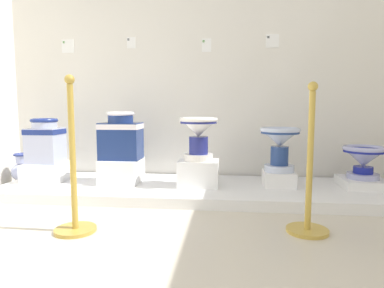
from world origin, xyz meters
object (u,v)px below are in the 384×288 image
(plinth_block_slender_white, at_px, (47,172))
(plinth_block_squat_floral, at_px, (362,183))
(plinth_block_broad_patterned, at_px, (198,173))
(decorative_vase_corner, at_px, (23,170))
(antique_toilet_broad_patterned, at_px, (199,132))
(antique_toilet_squat_floral, at_px, (364,158))
(info_placard_second, at_px, (131,43))
(antique_toilet_slender_white, at_px, (45,140))
(info_placard_first, at_px, (68,46))
(stanchion_post_near_left, at_px, (74,189))
(antique_toilet_pale_glazed, at_px, (121,136))
(plinth_block_pale_glazed, at_px, (122,171))
(stanchion_post_near_right, at_px, (309,192))
(plinth_block_rightmost, at_px, (279,179))
(info_placard_third, at_px, (206,45))
(info_placard_fourth, at_px, (272,41))
(antique_toilet_rightmost, at_px, (280,142))

(plinth_block_slender_white, xyz_separation_m, plinth_block_squat_floral, (3.02, 0.08, -0.05))
(plinth_block_broad_patterned, distance_m, decorative_vase_corner, 1.94)
(antique_toilet_broad_patterned, distance_m, plinth_block_squat_floral, 1.58)
(plinth_block_broad_patterned, xyz_separation_m, antique_toilet_squat_floral, (1.51, 0.12, 0.15))
(info_placard_second, bearing_deg, antique_toilet_squat_floral, -10.38)
(antique_toilet_slender_white, xyz_separation_m, antique_toilet_squat_floral, (3.02, 0.08, -0.14))
(info_placard_first, bearing_deg, antique_toilet_broad_patterned, -19.80)
(antique_toilet_broad_patterned, distance_m, antique_toilet_squat_floral, 1.53)
(stanchion_post_near_left, bearing_deg, plinth_block_slender_white, 127.18)
(info_placard_first, xyz_separation_m, info_placard_second, (0.71, -0.00, 0.02))
(antique_toilet_slender_white, xyz_separation_m, plinth_block_squat_floral, (3.02, 0.08, -0.37))
(antique_toilet_slender_white, distance_m, antique_toilet_pale_glazed, 0.76)
(info_placard_second, bearing_deg, stanchion_post_near_left, -88.48)
(info_placard_second, bearing_deg, plinth_block_pale_glazed, -88.19)
(decorative_vase_corner, bearing_deg, stanchion_post_near_right, -22.20)
(plinth_block_rightmost, bearing_deg, antique_toilet_slender_white, -178.96)
(plinth_block_broad_patterned, relative_size, antique_toilet_broad_patterned, 0.93)
(info_placard_third, bearing_deg, info_placard_fourth, 0.00)
(antique_toilet_rightmost, bearing_deg, antique_toilet_slender_white, -178.96)
(info_placard_fourth, xyz_separation_m, stanchion_post_near_right, (0.09, -1.37, -1.23))
(antique_toilet_broad_patterned, relative_size, stanchion_post_near_right, 0.40)
(info_placard_second, xyz_separation_m, stanchion_post_near_right, (1.57, -1.37, -1.24))
(plinth_block_broad_patterned, bearing_deg, stanchion_post_near_right, -46.34)
(stanchion_post_near_right, bearing_deg, antique_toilet_rightmost, 93.25)
(plinth_block_slender_white, xyz_separation_m, antique_toilet_broad_patterned, (1.52, -0.04, 0.41))
(antique_toilet_squat_floral, relative_size, stanchion_post_near_left, 0.36)
(plinth_block_slender_white, height_order, stanchion_post_near_left, stanchion_post_near_left)
(plinth_block_broad_patterned, distance_m, info_placard_second, 1.61)
(plinth_block_broad_patterned, xyz_separation_m, antique_toilet_broad_patterned, (0.00, 0.00, 0.38))
(info_placard_first, relative_size, decorative_vase_corner, 0.42)
(plinth_block_broad_patterned, bearing_deg, antique_toilet_slender_white, 178.44)
(plinth_block_pale_glazed, distance_m, info_placard_third, 1.56)
(plinth_block_squat_floral, distance_m, antique_toilet_squat_floral, 0.23)
(plinth_block_pale_glazed, height_order, info_placard_third, info_placard_third)
(antique_toilet_slender_white, xyz_separation_m, info_placard_fourth, (2.23, 0.50, 1.00))
(antique_toilet_pale_glazed, distance_m, info_placard_second, 1.07)
(antique_toilet_pale_glazed, height_order, info_placard_fourth, info_placard_fourth)
(plinth_block_slender_white, distance_m, info_placard_second, 1.60)
(plinth_block_pale_glazed, relative_size, info_placard_fourth, 3.00)
(antique_toilet_slender_white, bearing_deg, antique_toilet_squat_floral, 1.46)
(plinth_block_squat_floral, relative_size, info_placard_fourth, 3.02)
(antique_toilet_rightmost, height_order, antique_toilet_squat_floral, antique_toilet_rightmost)
(antique_toilet_rightmost, bearing_deg, antique_toilet_pale_glazed, -179.96)
(plinth_block_slender_white, bearing_deg, decorative_vase_corner, 150.11)
(antique_toilet_pale_glazed, distance_m, info_placard_first, 1.28)
(info_placard_fourth, height_order, stanchion_post_near_left, info_placard_fourth)
(info_placard_second, height_order, info_placard_fourth, info_placard_second)
(antique_toilet_pale_glazed, bearing_deg, info_placard_first, 148.02)
(stanchion_post_near_right, bearing_deg, plinth_block_rightmost, 93.25)
(stanchion_post_near_left, bearing_deg, plinth_block_rightmost, 35.86)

